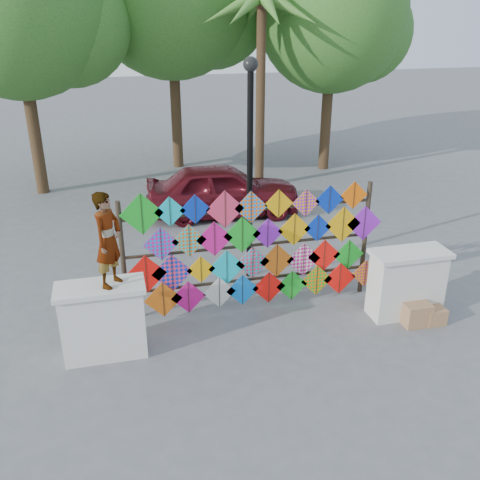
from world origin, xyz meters
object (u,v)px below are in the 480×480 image
Objects in this scene: kite_rack at (254,249)px; sedan at (223,190)px; lamppost at (250,152)px; vendor_woman at (108,240)px.

kite_rack is 5.07m from sedan.
lamppost is at bearing -179.66° from sedan.
kite_rack is 1.17× the size of sedan.
vendor_woman is 0.36× the size of sedan.
vendor_woman is 6.81m from sedan.
lamppost is at bearing -18.11° from vendor_woman.
lamppost is at bearing 79.17° from kite_rack.
vendor_woman is at bearing -160.10° from kite_rack.
kite_rack is 1.98m from lamppost.
lamppost is (0.24, 1.28, 1.49)m from kite_rack.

